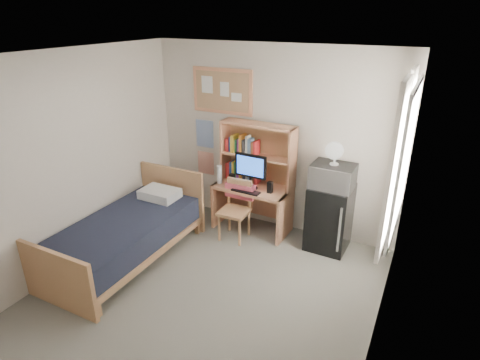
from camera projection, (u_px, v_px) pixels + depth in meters
The scene contains 25 objects.
floor at pixel (196, 306), 4.38m from camera, with size 3.60×4.20×0.02m, color gray.
ceiling at pixel (182, 58), 3.36m from camera, with size 3.60×4.20×0.02m, color silver.
wall_back at pixel (273, 140), 5.60m from camera, with size 3.60×0.04×2.60m, color beige.
wall_left at pixel (58, 168), 4.61m from camera, with size 0.04×4.20×2.60m, color beige.
wall_right at pixel (384, 243), 3.13m from camera, with size 0.04×4.20×2.60m, color beige.
window_unit at pixel (401, 159), 4.02m from camera, with size 0.10×1.40×1.70m, color white.
curtain_left at pixel (393, 171), 3.70m from camera, with size 0.04×0.55×1.70m, color silver.
curtain_right at pixel (402, 147), 4.36m from camera, with size 0.04×0.55×1.70m, color silver.
bulletin_board at pixel (222, 91), 5.66m from camera, with size 0.94×0.03×0.64m, color tan.
poster_wave at pixel (205, 134), 6.06m from camera, with size 0.30×0.01×0.42m, color #2852A2.
poster_japan at pixel (206, 163), 6.25m from camera, with size 0.28×0.01×0.36m, color #C24122.
desk at pixel (252, 208), 5.79m from camera, with size 1.08×0.54×0.67m, color tan.
desk_chair at pixel (234, 211), 5.52m from camera, with size 0.42×0.42×0.84m, color tan.
mini_fridge at pixel (329, 217), 5.30m from camera, with size 0.52×0.52×0.89m, color black.
bed at pixel (125, 240), 5.09m from camera, with size 1.01×2.02×0.56m, color black.
hutch at pixel (258, 154), 5.61m from camera, with size 1.08×0.27×0.88m, color tan.
monitor at pixel (251, 172), 5.52m from camera, with size 0.46×0.04×0.49m, color black.
keyboard at pixel (246, 191), 5.50m from camera, with size 0.40×0.13×0.02m, color black.
speaker_left at pixel (232, 179), 5.72m from camera, with size 0.06×0.06×0.16m, color black.
speaker_right at pixel (270, 187), 5.45m from camera, with size 0.07×0.07×0.16m, color black.
water_bottle at pixel (220, 174), 5.74m from camera, with size 0.08×0.08×0.26m, color white.
hoodie at pixel (240, 191), 5.60m from camera, with size 0.43×0.13×0.20m, color #CF4F60.
microwave at pixel (333, 176), 5.05m from camera, with size 0.53×0.40×0.31m, color silver.
desk_fan at pixel (335, 154), 4.94m from camera, with size 0.22×0.22×0.28m, color white.
pillow at pixel (160, 194), 5.58m from camera, with size 0.52×0.36×0.12m, color white.
Camera 1 is at (2.00, -2.91, 2.97)m, focal length 30.00 mm.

